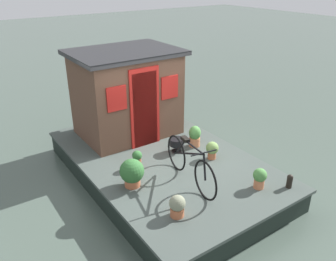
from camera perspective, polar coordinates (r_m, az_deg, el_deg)
The scene contains 12 objects.
ground_plane at distance 7.66m, azimuth -0.86°, elevation -7.71°, with size 60.00×60.00×0.00m, color #47564C.
houseboat_deck at distance 7.53m, azimuth -0.87°, elevation -6.06°, with size 5.23×3.25×0.51m.
houseboat_cabin at distance 8.17m, azimuth -6.84°, elevation 6.19°, with size 1.81×2.39×2.01m.
bicycle at distance 6.37m, azimuth 3.64°, elevation -5.52°, with size 1.79×0.50×0.87m.
potted_plant_ivy at distance 7.76m, azimuth 4.45°, elevation -0.90°, with size 0.27×0.27×0.49m.
potted_plant_thyme at distance 7.29m, azimuth 7.31°, elevation -3.12°, with size 0.27×0.27×0.38m.
potted_plant_fern at distance 6.36m, azimuth -5.98°, elevation -6.91°, with size 0.45×0.45×0.54m.
potted_plant_lavender at distance 6.52m, azimuth 14.92°, elevation -7.52°, with size 0.25×0.25×0.39m.
potted_plant_basil at distance 6.94m, azimuth -5.11°, elevation -4.66°, with size 0.20×0.20×0.38m.
potted_plant_rosemary at distance 5.66m, azimuth 1.54°, elevation -12.32°, with size 0.27×0.27×0.38m.
charcoal_grill at distance 7.51m, azimuth 1.44°, elevation -2.02°, with size 0.31×0.31×0.31m.
mooring_bollard at distance 6.73m, azimuth 19.48°, elevation -7.81°, with size 0.11×0.11×0.27m.
Camera 1 is at (-5.36, 3.57, 4.15)m, focal length 36.86 mm.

